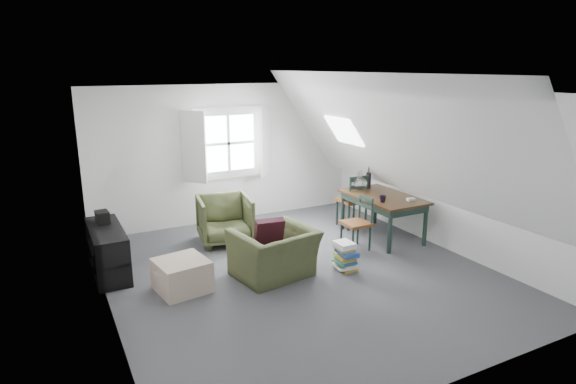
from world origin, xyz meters
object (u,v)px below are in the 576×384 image
armchair_near (274,276)px  armchair_far (226,242)px  media_shelf (108,254)px  ottoman (182,275)px  magazine_stack (345,256)px  dining_chair_near (358,222)px  dining_table (383,201)px  dining_chair_far (353,200)px

armchair_near → armchair_far: armchair_far is taller
media_shelf → armchair_far: bearing=15.0°
ottoman → magazine_stack: size_ratio=1.51×
armchair_near → dining_chair_near: bearing=-178.0°
dining_chair_near → media_shelf: dining_chair_near is taller
dining_table → ottoman: bearing=-174.6°
dining_table → dining_chair_near: size_ratio=1.71×
media_shelf → dining_table: bearing=-5.6°
dining_chair_far → magazine_stack: bearing=71.4°
dining_chair_far → magazine_stack: (-1.17, -1.52, -0.30)m
dining_table → media_shelf: bearing=171.4°
media_shelf → armchair_near: bearing=-27.8°
armchair_far → dining_chair_near: 2.19m
armchair_near → armchair_far: size_ratio=1.22×
armchair_near → dining_table: size_ratio=0.71×
dining_chair_near → armchair_near: bearing=-91.4°
armchair_near → dining_chair_near: 1.70m
dining_chair_far → dining_chair_near: bearing=78.3°
dining_table → media_shelf: size_ratio=1.12×
dining_table → armchair_near: bearing=-167.2°
dining_chair_near → ottoman: bearing=-99.6°
dining_chair_far → magazine_stack: 1.94m
armchair_far → media_shelf: media_shelf is taller
magazine_stack → media_shelf: bearing=155.1°
ottoman → armchair_near: bearing=-7.4°
ottoman → magazine_stack: 2.27m
armchair_far → dining_table: dining_table is taller
ottoman → dining_table: bearing=6.8°
media_shelf → dining_chair_far: bearing=3.3°
dining_table → magazine_stack: dining_table is taller
dining_chair_near → magazine_stack: bearing=-59.2°
dining_table → magazine_stack: size_ratio=3.55×
dining_chair_near → media_shelf: 3.70m
dining_table → media_shelf: 4.34m
ottoman → media_shelf: (-0.76, 0.96, 0.09)m
armchair_far → dining_chair_far: dining_chair_far is taller
armchair_near → dining_table: dining_table is taller
ottoman → dining_chair_near: (2.85, 0.17, 0.23)m
armchair_near → magazine_stack: magazine_stack is taller
ottoman → magazine_stack: ottoman is taller
armchair_near → ottoman: (-1.24, 0.16, 0.21)m
ottoman → media_shelf: media_shelf is taller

